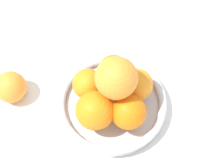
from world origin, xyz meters
TOP-DOWN VIEW (x-y plane):
  - ground_plane at (0.00, 0.00)m, footprint 4.00×4.00m
  - fruit_bowl at (0.00, 0.00)m, footprint 0.24×0.24m
  - orange_pile at (-0.01, -0.00)m, footprint 0.18×0.17m
  - stray_orange at (-0.06, 0.22)m, footprint 0.07×0.07m

SIDE VIEW (x-z plane):
  - ground_plane at x=0.00m, z-range 0.00..0.00m
  - fruit_bowl at x=0.00m, z-range 0.00..0.04m
  - stray_orange at x=-0.06m, z-range 0.00..0.07m
  - orange_pile at x=-0.01m, z-range 0.02..0.16m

